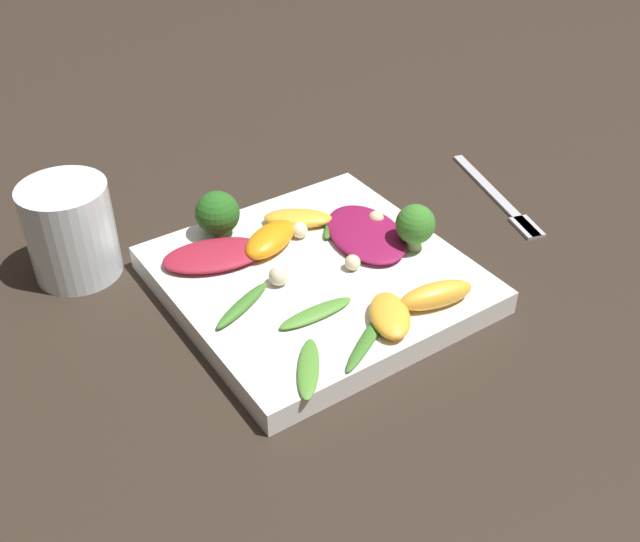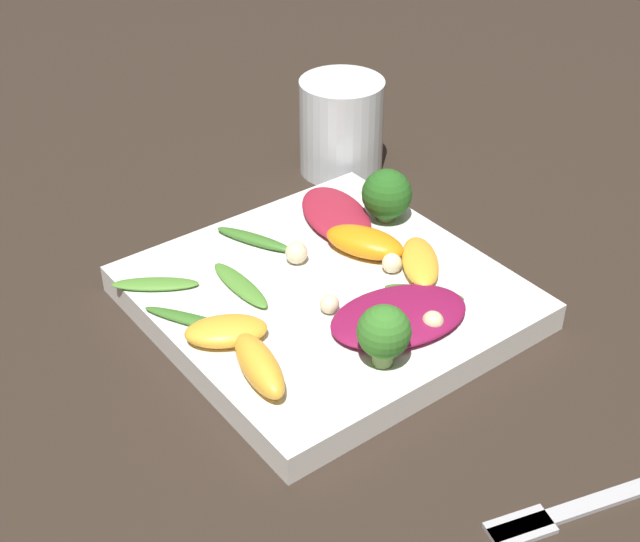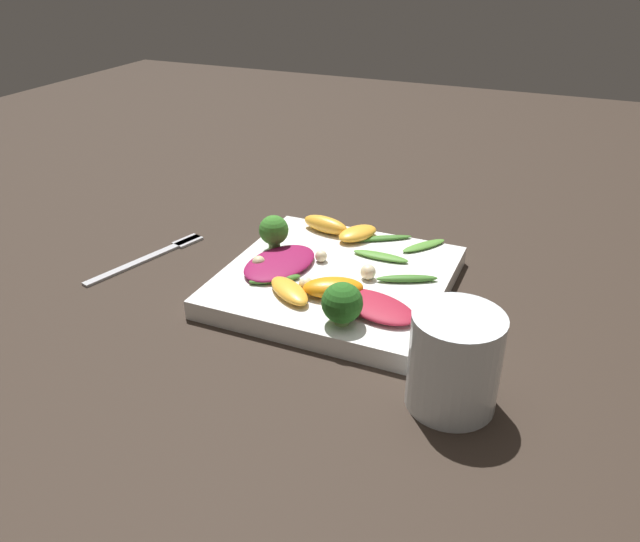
# 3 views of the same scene
# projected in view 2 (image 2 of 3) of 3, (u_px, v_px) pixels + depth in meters

# --- Properties ---
(ground_plane) EXTENTS (2.40, 2.40, 0.00)m
(ground_plane) POSITION_uv_depth(u_px,v_px,m) (326.00, 309.00, 0.71)
(ground_plane) COLOR #2D231C
(plate) EXTENTS (0.26, 0.26, 0.02)m
(plate) POSITION_uv_depth(u_px,v_px,m) (327.00, 297.00, 0.70)
(plate) COLOR white
(plate) RESTS_ON ground_plane
(drinking_glass) EXTENTS (0.08, 0.08, 0.09)m
(drinking_glass) POSITION_uv_depth(u_px,v_px,m) (341.00, 126.00, 0.87)
(drinking_glass) COLOR white
(drinking_glass) RESTS_ON ground_plane
(fork) EXTENTS (0.18, 0.07, 0.01)m
(fork) POSITION_uv_depth(u_px,v_px,m) (592.00, 502.00, 0.54)
(fork) COLOR #B2B2B7
(fork) RESTS_ON ground_plane
(radicchio_leaf_0) EXTENTS (0.12, 0.09, 0.01)m
(radicchio_leaf_0) POSITION_uv_depth(u_px,v_px,m) (399.00, 316.00, 0.65)
(radicchio_leaf_0) COLOR maroon
(radicchio_leaf_0) RESTS_ON plate
(radicchio_leaf_1) EXTENTS (0.08, 0.11, 0.01)m
(radicchio_leaf_1) POSITION_uv_depth(u_px,v_px,m) (336.00, 215.00, 0.77)
(radicchio_leaf_1) COLOR maroon
(radicchio_leaf_1) RESTS_ON plate
(orange_segment_0) EXTENTS (0.07, 0.06, 0.02)m
(orange_segment_0) POSITION_uv_depth(u_px,v_px,m) (226.00, 331.00, 0.63)
(orange_segment_0) COLOR #FCAD33
(orange_segment_0) RESTS_ON plate
(orange_segment_1) EXTENTS (0.06, 0.07, 0.01)m
(orange_segment_1) POSITION_uv_depth(u_px,v_px,m) (420.00, 262.00, 0.71)
(orange_segment_1) COLOR #FCAD33
(orange_segment_1) RESTS_ON plate
(orange_segment_2) EXTENTS (0.04, 0.07, 0.02)m
(orange_segment_2) POSITION_uv_depth(u_px,v_px,m) (259.00, 365.00, 0.60)
(orange_segment_2) COLOR #FCAD33
(orange_segment_2) RESTS_ON plate
(orange_segment_3) EXTENTS (0.06, 0.08, 0.02)m
(orange_segment_3) POSITION_uv_depth(u_px,v_px,m) (365.00, 242.00, 0.72)
(orange_segment_3) COLOR orange
(orange_segment_3) RESTS_ON plate
(broccoli_floret_0) EXTENTS (0.04, 0.04, 0.05)m
(broccoli_floret_0) POSITION_uv_depth(u_px,v_px,m) (384.00, 333.00, 0.60)
(broccoli_floret_0) COLOR #7A9E51
(broccoli_floret_0) RESTS_ON plate
(broccoli_floret_1) EXTENTS (0.04, 0.04, 0.05)m
(broccoli_floret_1) POSITION_uv_depth(u_px,v_px,m) (387.00, 195.00, 0.76)
(broccoli_floret_1) COLOR #7A9E51
(broccoli_floret_1) RESTS_ON plate
(arugula_sprig_0) EXTENTS (0.05, 0.06, 0.01)m
(arugula_sprig_0) POSITION_uv_depth(u_px,v_px,m) (424.00, 293.00, 0.68)
(arugula_sprig_0) COLOR #3D7528
(arugula_sprig_0) RESTS_ON plate
(arugula_sprig_1) EXTENTS (0.04, 0.07, 0.01)m
(arugula_sprig_1) POSITION_uv_depth(u_px,v_px,m) (254.00, 239.00, 0.74)
(arugula_sprig_1) COLOR #3D7528
(arugula_sprig_1) RESTS_ON plate
(arugula_sprig_2) EXTENTS (0.02, 0.07, 0.01)m
(arugula_sprig_2) POSITION_uv_depth(u_px,v_px,m) (240.00, 285.00, 0.69)
(arugula_sprig_2) COLOR #518E33
(arugula_sprig_2) RESTS_ON plate
(arugula_sprig_3) EXTENTS (0.06, 0.05, 0.01)m
(arugula_sprig_3) POSITION_uv_depth(u_px,v_px,m) (155.00, 284.00, 0.69)
(arugula_sprig_3) COLOR #518E33
(arugula_sprig_3) RESTS_ON plate
(arugula_sprig_4) EXTENTS (0.06, 0.09, 0.01)m
(arugula_sprig_4) POSITION_uv_depth(u_px,v_px,m) (200.00, 322.00, 0.65)
(arugula_sprig_4) COLOR #3D7528
(arugula_sprig_4) RESTS_ON plate
(macadamia_nut_0) EXTENTS (0.02, 0.02, 0.02)m
(macadamia_nut_0) POSITION_uv_depth(u_px,v_px,m) (433.00, 322.00, 0.64)
(macadamia_nut_0) COLOR beige
(macadamia_nut_0) RESTS_ON plate
(macadamia_nut_1) EXTENTS (0.02, 0.02, 0.02)m
(macadamia_nut_1) POSITION_uv_depth(u_px,v_px,m) (392.00, 263.00, 0.70)
(macadamia_nut_1) COLOR beige
(macadamia_nut_1) RESTS_ON plate
(macadamia_nut_2) EXTENTS (0.01, 0.01, 0.01)m
(macadamia_nut_2) POSITION_uv_depth(u_px,v_px,m) (330.00, 304.00, 0.66)
(macadamia_nut_2) COLOR beige
(macadamia_nut_2) RESTS_ON plate
(macadamia_nut_3) EXTENTS (0.02, 0.02, 0.02)m
(macadamia_nut_3) POSITION_uv_depth(u_px,v_px,m) (292.00, 255.00, 0.71)
(macadamia_nut_3) COLOR beige
(macadamia_nut_3) RESTS_ON plate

